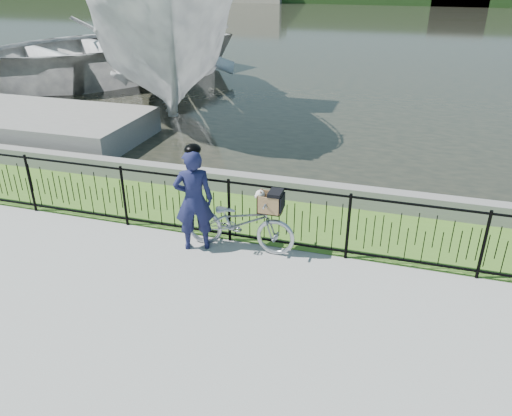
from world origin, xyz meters
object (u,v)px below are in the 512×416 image
(bicycle_rig, at_px, (240,221))
(boat_far, at_px, (96,50))
(boat_near, at_px, (163,36))
(cyclist, at_px, (194,199))

(bicycle_rig, height_order, boat_far, boat_far)
(bicycle_rig, relative_size, boat_near, 0.16)
(bicycle_rig, xyz_separation_m, cyclist, (-0.73, -0.18, 0.39))
(bicycle_rig, distance_m, boat_near, 10.04)
(bicycle_rig, distance_m, cyclist, 0.84)
(bicycle_rig, xyz_separation_m, boat_near, (-5.36, 8.32, 1.71))
(cyclist, bearing_deg, boat_near, 118.61)
(boat_near, relative_size, boat_far, 0.83)
(boat_far, bearing_deg, cyclist, -51.29)
(cyclist, relative_size, boat_near, 0.16)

